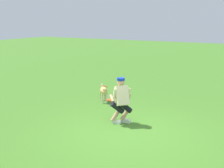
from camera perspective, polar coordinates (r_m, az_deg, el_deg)
The scene contains 5 objects.
ground_plane at distance 7.72m, azimuth 3.08°, elevation -9.54°, with size 60.00×60.00×0.00m, color #407524.
person at distance 8.25m, azimuth 1.82°, elevation -2.95°, with size 0.71×0.58×1.29m.
dog at distance 10.41m, azimuth -1.58°, elevation -1.46°, with size 0.67×0.83×0.57m.
frisbee_flying at distance 10.05m, azimuth -1.47°, elevation -0.43°, with size 0.25×0.25×0.02m, color #E25016.
frisbee_held at distance 8.48m, azimuth -0.37°, elevation -3.12°, with size 0.23×0.23×0.02m, color #E55015.
Camera 1 is at (-3.17, 6.42, 2.90)m, focal length 47.62 mm.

